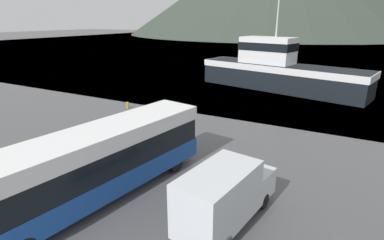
{
  "coord_description": "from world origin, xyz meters",
  "views": [
    {
      "loc": [
        9.28,
        -2.08,
        8.16
      ],
      "look_at": [
        0.68,
        14.05,
        2.0
      ],
      "focal_mm": 28.0,
      "sensor_mm": 36.0,
      "label": 1
    }
  ],
  "objects_px": {
    "delivery_van": "(225,194)",
    "fishing_boat": "(278,70)",
    "storage_bin": "(29,155)",
    "tour_bus": "(99,161)"
  },
  "relations": [
    {
      "from": "delivery_van",
      "to": "fishing_boat",
      "type": "relative_size",
      "value": 0.28
    },
    {
      "from": "fishing_boat",
      "to": "storage_bin",
      "type": "relative_size",
      "value": 15.26
    },
    {
      "from": "tour_bus",
      "to": "delivery_van",
      "type": "xyz_separation_m",
      "value": [
        5.92,
        0.96,
        -0.55
      ]
    },
    {
      "from": "fishing_boat",
      "to": "storage_bin",
      "type": "distance_m",
      "value": 28.57
    },
    {
      "from": "delivery_van",
      "to": "storage_bin",
      "type": "height_order",
      "value": "delivery_van"
    },
    {
      "from": "tour_bus",
      "to": "fishing_boat",
      "type": "distance_m",
      "value": 27.91
    },
    {
      "from": "delivery_van",
      "to": "storage_bin",
      "type": "xyz_separation_m",
      "value": [
        -12.1,
        -0.48,
        -0.71
      ]
    },
    {
      "from": "fishing_boat",
      "to": "storage_bin",
      "type": "height_order",
      "value": "fishing_boat"
    },
    {
      "from": "fishing_boat",
      "to": "delivery_van",
      "type": "bearing_deg",
      "value": 21.75
    },
    {
      "from": "tour_bus",
      "to": "fishing_boat",
      "type": "bearing_deg",
      "value": 95.68
    }
  ]
}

